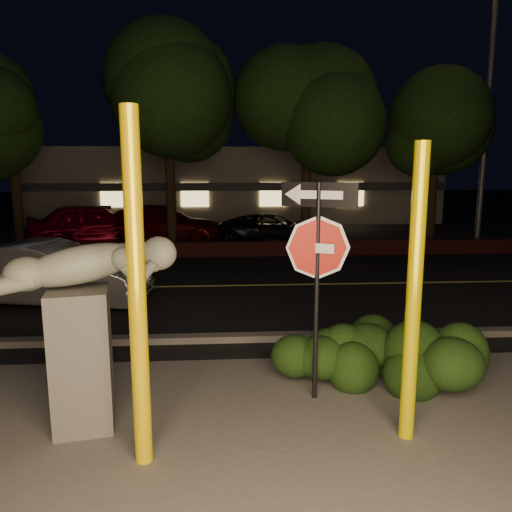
{
  "coord_description": "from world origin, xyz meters",
  "views": [
    {
      "loc": [
        -0.55,
        -5.59,
        3.1
      ],
      "look_at": [
        -0.02,
        2.57,
        1.6
      ],
      "focal_mm": 35.0,
      "sensor_mm": 36.0,
      "label": 1
    }
  ],
  "objects": [
    {
      "name": "brick_wall",
      "position": [
        0.0,
        11.3,
        0.25
      ],
      "size": [
        40.0,
        0.35,
        0.5
      ],
      "primitive_type": "cube",
      "color": "#421516",
      "rests_on": "ground"
    },
    {
      "name": "tree_far_b",
      "position": [
        -2.5,
        13.2,
        6.05
      ],
      "size": [
        5.2,
        5.2,
        8.41
      ],
      "color": "black",
      "rests_on": "ground"
    },
    {
      "name": "parking_lot",
      "position": [
        0.0,
        17.0,
        0.01
      ],
      "size": [
        40.0,
        12.0,
        0.01
      ],
      "primitive_type": "cube",
      "color": "black",
      "rests_on": "ground"
    },
    {
      "name": "tree_far_d",
      "position": [
        7.5,
        13.3,
        5.42
      ],
      "size": [
        4.4,
        4.4,
        7.42
      ],
      "color": "black",
      "rests_on": "ground"
    },
    {
      "name": "tree_far_c",
      "position": [
        2.5,
        12.8,
        5.66
      ],
      "size": [
        4.8,
        4.8,
        7.84
      ],
      "color": "black",
      "rests_on": "ground"
    },
    {
      "name": "parked_car_dark",
      "position": [
        1.33,
        13.82,
        0.6
      ],
      "size": [
        4.68,
        3.02,
        1.2
      ],
      "primitive_type": "imported",
      "rotation": [
        0.0,
        0.0,
        1.32
      ],
      "color": "black",
      "rests_on": "ground"
    },
    {
      "name": "sculpture",
      "position": [
        -2.18,
        0.05,
        1.41
      ],
      "size": [
        2.14,
        0.91,
        2.28
      ],
      "rotation": [
        0.0,
        0.0,
        0.18
      ],
      "color": "#4C4944",
      "rests_on": "ground"
    },
    {
      "name": "curb",
      "position": [
        0.0,
        2.9,
        0.06
      ],
      "size": [
        80.0,
        0.25,
        0.12
      ],
      "primitive_type": "cube",
      "color": "#4C4944",
      "rests_on": "ground"
    },
    {
      "name": "streetlight",
      "position": [
        8.81,
        12.58,
        6.3
      ],
      "size": [
        1.58,
        0.58,
        10.59
      ],
      "rotation": [
        0.0,
        0.0,
        -0.19
      ],
      "color": "#46464A",
      "rests_on": "ground"
    },
    {
      "name": "patio",
      "position": [
        0.0,
        -1.0,
        0.01
      ],
      "size": [
        14.0,
        6.0,
        0.02
      ],
      "primitive_type": "cube",
      "color": "#4C4944",
      "rests_on": "ground"
    },
    {
      "name": "parked_car_darkred",
      "position": [
        -2.99,
        14.28,
        0.76
      ],
      "size": [
        5.38,
        2.52,
        1.52
      ],
      "primitive_type": "imported",
      "rotation": [
        0.0,
        0.0,
        1.49
      ],
      "color": "#440607",
      "rests_on": "ground"
    },
    {
      "name": "hedge_right",
      "position": [
        1.39,
        1.39,
        0.5
      ],
      "size": [
        1.59,
        0.97,
        0.99
      ],
      "primitive_type": "ellipsoid",
      "rotation": [
        0.0,
        0.0,
        -0.11
      ],
      "color": "black",
      "rests_on": "ground"
    },
    {
      "name": "tree_far_a",
      "position": [
        -8.0,
        13.0,
        5.34
      ],
      "size": [
        4.6,
        4.6,
        7.43
      ],
      "color": "black",
      "rests_on": "ground"
    },
    {
      "name": "hedge_far_right",
      "position": [
        2.34,
        0.65,
        0.54
      ],
      "size": [
        1.79,
        1.41,
        1.09
      ],
      "primitive_type": "ellipsoid",
      "rotation": [
        0.0,
        0.0,
        0.31
      ],
      "color": "black",
      "rests_on": "ground"
    },
    {
      "name": "building",
      "position": [
        0.0,
        24.99,
        2.0
      ],
      "size": [
        22.0,
        10.2,
        4.0
      ],
      "color": "slate",
      "rests_on": "ground"
    },
    {
      "name": "signpost",
      "position": [
        0.64,
        0.6,
        2.05
      ],
      "size": [
        0.9,
        0.43,
        2.88
      ],
      "rotation": [
        0.0,
        0.0,
        -0.43
      ],
      "color": "black",
      "rests_on": "ground"
    },
    {
      "name": "silver_sedan",
      "position": [
        -4.41,
        5.52,
        0.71
      ],
      "size": [
        4.5,
        2.21,
        1.42
      ],
      "primitive_type": "imported",
      "rotation": [
        0.0,
        0.0,
        1.4
      ],
      "color": "#B3B4B8",
      "rests_on": "ground"
    },
    {
      "name": "parked_car_red",
      "position": [
        -5.61,
        14.05,
        0.83
      ],
      "size": [
        5.23,
        3.38,
        1.66
      ],
      "primitive_type": "imported",
      "rotation": [
        0.0,
        0.0,
        1.89
      ],
      "color": "maroon",
      "rests_on": "ground"
    },
    {
      "name": "yellow_pole_left",
      "position": [
        -1.42,
        -0.72,
        1.83
      ],
      "size": [
        0.18,
        0.18,
        3.66
      ],
      "primitive_type": "cylinder",
      "color": "yellow",
      "rests_on": "ground"
    },
    {
      "name": "lane_marking",
      "position": [
        0.0,
        7.0,
        0.02
      ],
      "size": [
        80.0,
        0.12,
        0.0
      ],
      "primitive_type": "cube",
      "color": "#CFCC52",
      "rests_on": "road"
    },
    {
      "name": "yellow_pole_right",
      "position": [
        1.52,
        -0.43,
        1.67
      ],
      "size": [
        0.17,
        0.17,
        3.35
      ],
      "primitive_type": "cylinder",
      "color": "#E2D200",
      "rests_on": "ground"
    },
    {
      "name": "road",
      "position": [
        0.0,
        7.0,
        0.01
      ],
      "size": [
        80.0,
        8.0,
        0.01
      ],
      "primitive_type": "cube",
      "color": "black",
      "rests_on": "ground"
    },
    {
      "name": "hedge_center",
      "position": [
        1.04,
        1.08,
        0.46
      ],
      "size": [
        1.91,
        1.17,
        0.93
      ],
      "primitive_type": "ellipsoid",
      "rotation": [
        0.0,
        0.0,
        -0.2
      ],
      "color": "black",
      "rests_on": "ground"
    },
    {
      "name": "ground",
      "position": [
        0.0,
        10.0,
        0.0
      ],
      "size": [
        90.0,
        90.0,
        0.0
      ],
      "primitive_type": "plane",
      "color": "black",
      "rests_on": "ground"
    }
  ]
}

